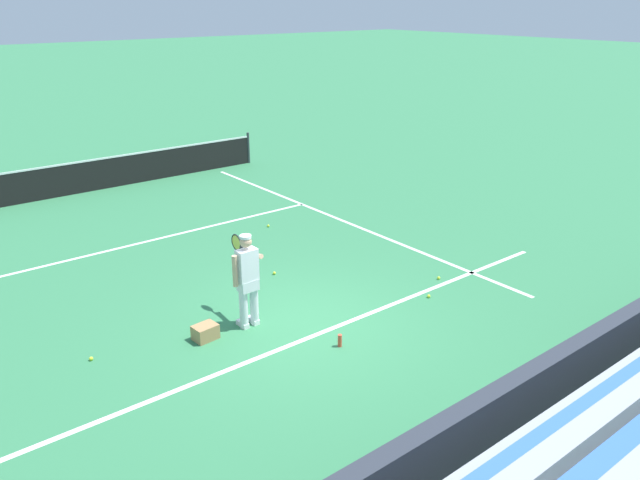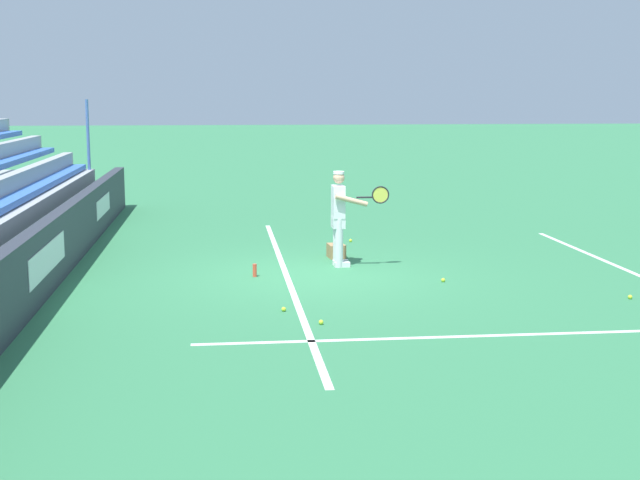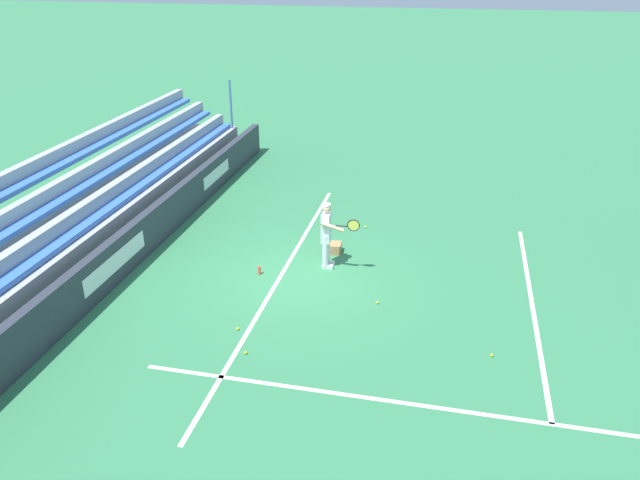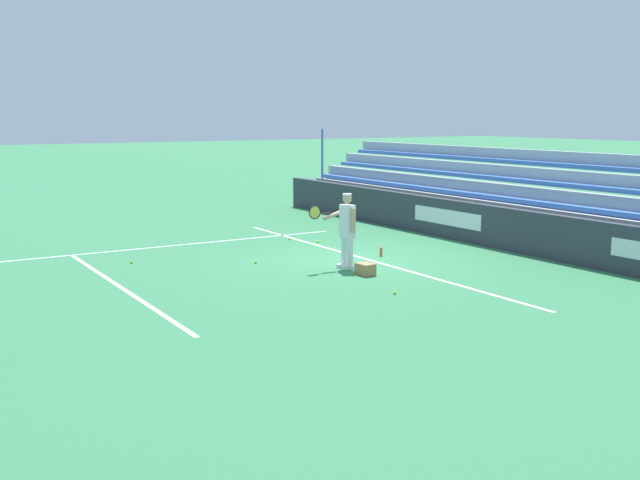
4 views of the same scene
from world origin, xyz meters
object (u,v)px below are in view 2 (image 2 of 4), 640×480
at_px(tennis_ball_on_baseline, 443,280).
at_px(water_bottle, 255,270).
at_px(ball_box_cardboard, 336,251).
at_px(tennis_ball_by_box, 321,322).
at_px(tennis_player, 340,217).
at_px(tennis_ball_midcourt, 284,309).
at_px(tennis_ball_far_left, 351,241).
at_px(tennis_ball_near_player, 630,297).

xyz_separation_m(tennis_ball_on_baseline, water_bottle, (-0.79, -3.08, 0.08)).
xyz_separation_m(ball_box_cardboard, tennis_ball_on_baseline, (2.43, 1.47, -0.10)).
bearing_deg(water_bottle, tennis_ball_by_box, 12.88).
distance_m(tennis_ball_by_box, tennis_ball_on_baseline, 3.43).
bearing_deg(water_bottle, tennis_ball_on_baseline, 75.57).
bearing_deg(tennis_player, tennis_ball_on_baseline, 43.75).
distance_m(tennis_ball_on_baseline, tennis_ball_midcourt, 3.26).
xyz_separation_m(tennis_ball_by_box, tennis_ball_far_left, (-6.73, 1.39, 0.00)).
bearing_deg(water_bottle, ball_box_cardboard, 135.41).
bearing_deg(ball_box_cardboard, tennis_player, -3.38).
relative_size(tennis_ball_by_box, tennis_ball_midcourt, 1.00).
height_order(tennis_ball_by_box, water_bottle, water_bottle).
height_order(tennis_ball_near_player, water_bottle, water_bottle).
relative_size(tennis_ball_by_box, tennis_ball_near_player, 1.00).
height_order(tennis_ball_by_box, tennis_ball_near_player, same).
relative_size(tennis_ball_near_player, tennis_ball_midcourt, 1.00).
height_order(tennis_player, tennis_ball_far_left, tennis_player).
bearing_deg(ball_box_cardboard, tennis_ball_near_player, 45.04).
distance_m(tennis_player, ball_box_cardboard, 1.14).
bearing_deg(tennis_ball_on_baseline, tennis_player, -136.25).
relative_size(tennis_ball_on_baseline, tennis_ball_far_left, 1.00).
bearing_deg(tennis_player, tennis_ball_midcourt, -20.67).
distance_m(tennis_ball_by_box, tennis_ball_near_player, 4.92).
relative_size(ball_box_cardboard, tennis_ball_far_left, 6.06).
relative_size(tennis_ball_by_box, water_bottle, 0.30).
relative_size(tennis_player, tennis_ball_near_player, 25.98).
bearing_deg(water_bottle, tennis_ball_far_left, 147.77).
xyz_separation_m(tennis_ball_by_box, tennis_ball_near_player, (-0.99, 4.82, 0.00)).
bearing_deg(tennis_ball_far_left, water_bottle, -32.23).
relative_size(tennis_ball_on_baseline, water_bottle, 0.30).
bearing_deg(tennis_ball_far_left, ball_box_cardboard, -16.86).
xyz_separation_m(tennis_ball_on_baseline, tennis_ball_far_left, (-4.20, -0.93, 0.00)).
relative_size(tennis_ball_midcourt, water_bottle, 0.30).
xyz_separation_m(tennis_ball_by_box, water_bottle, (-3.31, -0.76, 0.08)).
distance_m(tennis_ball_far_left, water_bottle, 4.03).
bearing_deg(tennis_player, water_bottle, -63.14).
distance_m(tennis_ball_on_baseline, tennis_ball_far_left, 4.30).
relative_size(ball_box_cardboard, tennis_ball_near_player, 6.06).
bearing_deg(ball_box_cardboard, tennis_ball_by_box, -9.79).
bearing_deg(tennis_ball_midcourt, tennis_ball_near_player, 92.12).
xyz_separation_m(tennis_ball_near_player, water_bottle, (-2.33, -5.58, 0.08)).
relative_size(tennis_player, tennis_ball_by_box, 25.98).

